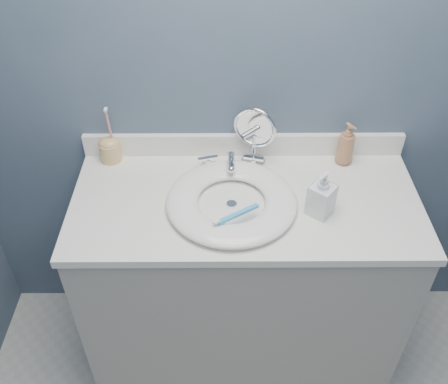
{
  "coord_description": "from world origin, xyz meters",
  "views": [
    {
      "loc": [
        -0.08,
        -0.32,
        2.04
      ],
      "look_at": [
        -0.08,
        0.94,
        0.94
      ],
      "focal_mm": 40.0,
      "sensor_mm": 36.0,
      "label": 1
    }
  ],
  "objects_px": {
    "toothbrush_holder": "(110,148)",
    "soap_bottle_amber": "(346,144)",
    "makeup_mirror": "(254,134)",
    "soap_bottle_clear": "(322,193)"
  },
  "relations": [
    {
      "from": "soap_bottle_amber",
      "to": "toothbrush_holder",
      "type": "bearing_deg",
      "value": 146.75
    },
    {
      "from": "makeup_mirror",
      "to": "soap_bottle_clear",
      "type": "height_order",
      "value": "makeup_mirror"
    },
    {
      "from": "makeup_mirror",
      "to": "soap_bottle_clear",
      "type": "xyz_separation_m",
      "value": [
        0.21,
        -0.28,
        -0.05
      ]
    },
    {
      "from": "makeup_mirror",
      "to": "soap_bottle_clear",
      "type": "relative_size",
      "value": 1.41
    },
    {
      "from": "soap_bottle_clear",
      "to": "toothbrush_holder",
      "type": "bearing_deg",
      "value": -162.63
    },
    {
      "from": "toothbrush_holder",
      "to": "soap_bottle_amber",
      "type": "bearing_deg",
      "value": -1.32
    },
    {
      "from": "makeup_mirror",
      "to": "soap_bottle_clear",
      "type": "distance_m",
      "value": 0.35
    },
    {
      "from": "soap_bottle_clear",
      "to": "toothbrush_holder",
      "type": "relative_size",
      "value": 0.74
    },
    {
      "from": "makeup_mirror",
      "to": "toothbrush_holder",
      "type": "height_order",
      "value": "makeup_mirror"
    },
    {
      "from": "makeup_mirror",
      "to": "soap_bottle_amber",
      "type": "distance_m",
      "value": 0.34
    }
  ]
}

